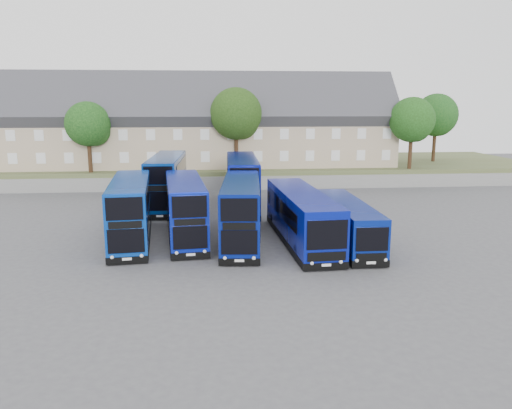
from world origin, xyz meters
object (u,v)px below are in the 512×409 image
(coach_east_a, at_px, (301,218))
(dd_front_left, at_px, (131,212))
(tree_east, at_px, (413,122))
(tree_far, at_px, (437,117))
(dd_front_mid, at_px, (185,210))
(tree_west, at_px, (89,126))
(tree_mid, at_px, (237,116))

(coach_east_a, bearing_deg, dd_front_left, 171.67)
(tree_east, height_order, tree_far, tree_far)
(dd_front_mid, xyz_separation_m, tree_east, (24.82, 21.11, 5.33))
(dd_front_mid, bearing_deg, tree_far, 36.42)
(tree_west, distance_m, tree_mid, 16.04)
(tree_west, height_order, tree_east, tree_east)
(dd_front_left, xyz_separation_m, tree_west, (-7.47, 21.56, 4.95))
(tree_mid, bearing_deg, tree_far, 14.04)
(tree_mid, bearing_deg, tree_west, -178.21)
(dd_front_left, distance_m, tree_mid, 24.40)
(dd_front_left, bearing_deg, tree_east, 31.48)
(dd_front_mid, relative_size, coach_east_a, 0.83)
(dd_front_mid, distance_m, tree_far, 42.10)
(dd_front_left, bearing_deg, coach_east_a, -10.91)
(tree_west, bearing_deg, tree_mid, 1.79)
(tree_far, bearing_deg, tree_mid, -165.96)
(coach_east_a, height_order, tree_far, tree_far)
(dd_front_left, height_order, coach_east_a, dd_front_left)
(tree_east, bearing_deg, dd_front_mid, -139.63)
(dd_front_mid, relative_size, tree_far, 1.24)
(dd_front_left, distance_m, tree_west, 23.35)
(coach_east_a, relative_size, tree_west, 1.69)
(dd_front_left, relative_size, tree_far, 1.26)
(coach_east_a, height_order, tree_mid, tree_mid)
(tree_west, xyz_separation_m, tree_east, (36.00, 0.00, 0.34))
(dd_front_mid, xyz_separation_m, coach_east_a, (7.99, -1.54, -0.34))
(coach_east_a, bearing_deg, dd_front_mid, 166.06)
(coach_east_a, xyz_separation_m, tree_west, (-19.17, 22.65, 5.33))
(coach_east_a, height_order, tree_east, tree_east)
(tree_west, relative_size, tree_east, 0.94)
(dd_front_mid, bearing_deg, tree_east, 34.43)
(dd_front_mid, distance_m, coach_east_a, 8.15)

